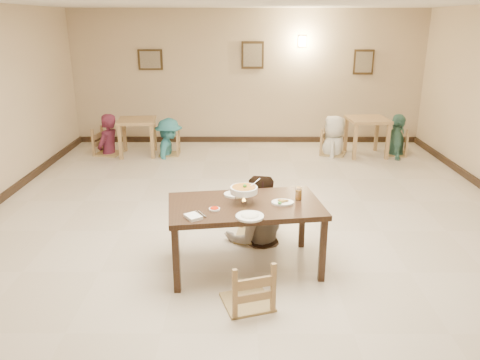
{
  "coord_description": "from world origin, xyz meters",
  "views": [
    {
      "loc": [
        -0.15,
        -5.84,
        2.74
      ],
      "look_at": [
        -0.17,
        -0.22,
        0.82
      ],
      "focal_mm": 35.0,
      "sensor_mm": 36.0,
      "label": 1
    }
  ],
  "objects_px": {
    "chair_near": "(247,259)",
    "drink_glass": "(299,194)",
    "chair_far": "(255,201)",
    "bg_diner_a": "(105,114)",
    "bg_table_left": "(137,126)",
    "bg_diner_b": "(168,118)",
    "main_diner": "(258,175)",
    "curry_warmer": "(244,190)",
    "bg_diner_d": "(399,114)",
    "bg_chair_ll": "(107,130)",
    "bg_table_right": "(367,125)",
    "bg_chair_rr": "(397,133)",
    "main_table": "(245,210)",
    "bg_chair_rl": "(334,130)",
    "bg_diner_c": "(335,116)",
    "bg_chair_lr": "(169,134)"
  },
  "relations": [
    {
      "from": "chair_near",
      "to": "drink_glass",
      "type": "distance_m",
      "value": 1.12
    },
    {
      "from": "chair_far",
      "to": "bg_diner_a",
      "type": "xyz_separation_m",
      "value": [
        -3.04,
        4.08,
        0.36
      ]
    },
    {
      "from": "bg_table_left",
      "to": "bg_diner_b",
      "type": "xyz_separation_m",
      "value": [
        0.66,
        -0.0,
        0.16
      ]
    },
    {
      "from": "main_diner",
      "to": "bg_diner_a",
      "type": "relative_size",
      "value": 1.01
    },
    {
      "from": "curry_warmer",
      "to": "bg_diner_d",
      "type": "relative_size",
      "value": 0.19
    },
    {
      "from": "curry_warmer",
      "to": "bg_diner_a",
      "type": "bearing_deg",
      "value": 120.68
    },
    {
      "from": "drink_glass",
      "to": "bg_diner_d",
      "type": "relative_size",
      "value": 0.08
    },
    {
      "from": "bg_chair_ll",
      "to": "bg_diner_a",
      "type": "bearing_deg",
      "value": 0.0
    },
    {
      "from": "main_diner",
      "to": "drink_glass",
      "type": "height_order",
      "value": "main_diner"
    },
    {
      "from": "chair_far",
      "to": "main_diner",
      "type": "xyz_separation_m",
      "value": [
        0.03,
        -0.06,
        0.37
      ]
    },
    {
      "from": "bg_table_right",
      "to": "bg_chair_rr",
      "type": "height_order",
      "value": "bg_chair_rr"
    },
    {
      "from": "drink_glass",
      "to": "bg_table_right",
      "type": "height_order",
      "value": "drink_glass"
    },
    {
      "from": "main_table",
      "to": "bg_diner_b",
      "type": "bearing_deg",
      "value": 99.82
    },
    {
      "from": "main_diner",
      "to": "bg_table_right",
      "type": "xyz_separation_m",
      "value": [
        2.44,
        4.07,
        -0.22
      ]
    },
    {
      "from": "bg_chair_rl",
      "to": "bg_chair_rr",
      "type": "bearing_deg",
      "value": -71.1
    },
    {
      "from": "bg_diner_c",
      "to": "bg_diner_d",
      "type": "bearing_deg",
      "value": 103.41
    },
    {
      "from": "bg_chair_lr",
      "to": "bg_diner_a",
      "type": "height_order",
      "value": "bg_diner_a"
    },
    {
      "from": "bg_chair_lr",
      "to": "bg_chair_rl",
      "type": "relative_size",
      "value": 0.85
    },
    {
      "from": "bg_diner_b",
      "to": "bg_diner_d",
      "type": "distance_m",
      "value": 4.86
    },
    {
      "from": "chair_far",
      "to": "bg_table_left",
      "type": "distance_m",
      "value": 4.68
    },
    {
      "from": "bg_table_right",
      "to": "bg_chair_lr",
      "type": "distance_m",
      "value": 4.2
    },
    {
      "from": "bg_diner_a",
      "to": "bg_chair_lr",
      "type": "bearing_deg",
      "value": 105.42
    },
    {
      "from": "bg_table_left",
      "to": "bg_diner_c",
      "type": "height_order",
      "value": "bg_diner_c"
    },
    {
      "from": "curry_warmer",
      "to": "bg_chair_rr",
      "type": "distance_m",
      "value": 5.9
    },
    {
      "from": "bg_chair_rl",
      "to": "bg_diner_a",
      "type": "bearing_deg",
      "value": 109.53
    },
    {
      "from": "bg_chair_rr",
      "to": "bg_diner_d",
      "type": "xyz_separation_m",
      "value": [
        0.0,
        0.0,
        0.4
      ]
    },
    {
      "from": "bg_chair_rl",
      "to": "bg_diner_b",
      "type": "xyz_separation_m",
      "value": [
        -3.52,
        -0.06,
        0.26
      ]
    },
    {
      "from": "main_table",
      "to": "bg_chair_rr",
      "type": "xyz_separation_m",
      "value": [
        3.28,
        4.88,
        -0.24
      ]
    },
    {
      "from": "bg_table_right",
      "to": "bg_chair_lr",
      "type": "xyz_separation_m",
      "value": [
        -4.19,
        0.02,
        -0.21
      ]
    },
    {
      "from": "drink_glass",
      "to": "bg_chair_lr",
      "type": "height_order",
      "value": "drink_glass"
    },
    {
      "from": "chair_near",
      "to": "bg_diner_b",
      "type": "distance_m",
      "value": 5.81
    },
    {
      "from": "chair_far",
      "to": "bg_chair_ll",
      "type": "xyz_separation_m",
      "value": [
        -3.04,
        4.08,
        0.02
      ]
    },
    {
      "from": "curry_warmer",
      "to": "bg_chair_rl",
      "type": "height_order",
      "value": "bg_chair_rl"
    },
    {
      "from": "bg_chair_ll",
      "to": "bg_diner_b",
      "type": "bearing_deg",
      "value": -80.88
    },
    {
      "from": "bg_chair_rl",
      "to": "bg_chair_ll",
      "type": "bearing_deg",
      "value": 109.53
    },
    {
      "from": "chair_far",
      "to": "curry_warmer",
      "type": "height_order",
      "value": "curry_warmer"
    },
    {
      "from": "chair_near",
      "to": "drink_glass",
      "type": "relative_size",
      "value": 6.82
    },
    {
      "from": "curry_warmer",
      "to": "bg_table_right",
      "type": "bearing_deg",
      "value": 61.39
    },
    {
      "from": "main_table",
      "to": "bg_chair_rl",
      "type": "height_order",
      "value": "bg_chair_rl"
    },
    {
      "from": "bg_diner_c",
      "to": "chair_near",
      "type": "bearing_deg",
      "value": -4.87
    },
    {
      "from": "chair_far",
      "to": "bg_diner_a",
      "type": "bearing_deg",
      "value": 134.52
    },
    {
      "from": "bg_chair_rr",
      "to": "bg_diner_a",
      "type": "bearing_deg",
      "value": -74.88
    },
    {
      "from": "bg_diner_c",
      "to": "drink_glass",
      "type": "bearing_deg",
      "value": -1.64
    },
    {
      "from": "main_table",
      "to": "curry_warmer",
      "type": "distance_m",
      "value": 0.24
    },
    {
      "from": "chair_far",
      "to": "chair_near",
      "type": "relative_size",
      "value": 1.04
    },
    {
      "from": "chair_near",
      "to": "bg_chair_rl",
      "type": "bearing_deg",
      "value": -126.09
    },
    {
      "from": "chair_far",
      "to": "bg_chair_rr",
      "type": "xyz_separation_m",
      "value": [
        3.15,
        4.08,
        -0.04
      ]
    },
    {
      "from": "main_table",
      "to": "bg_chair_lr",
      "type": "relative_size",
      "value": 2.01
    },
    {
      "from": "curry_warmer",
      "to": "bg_diner_b",
      "type": "xyz_separation_m",
      "value": [
        -1.57,
        4.83,
        -0.17
      ]
    },
    {
      "from": "chair_far",
      "to": "bg_chair_rr",
      "type": "relative_size",
      "value": 1.08
    }
  ]
}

